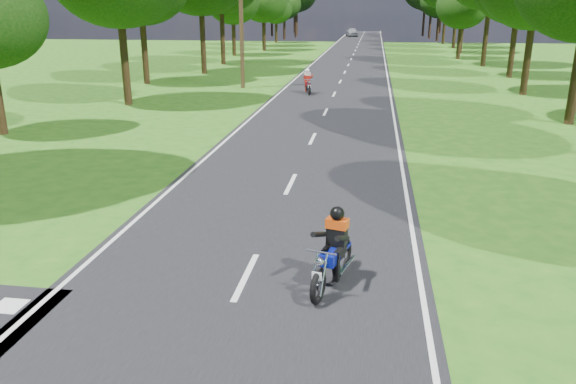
# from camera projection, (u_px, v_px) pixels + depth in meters

# --- Properties ---
(ground) EXTENTS (160.00, 160.00, 0.00)m
(ground) POSITION_uv_depth(u_px,v_px,m) (218.00, 335.00, 8.87)
(ground) COLOR #245914
(ground) RESTS_ON ground
(main_road) EXTENTS (7.00, 140.00, 0.02)m
(main_road) POSITION_uv_depth(u_px,v_px,m) (351.00, 59.00, 55.83)
(main_road) COLOR black
(main_road) RESTS_ON ground
(road_markings) EXTENTS (7.40, 140.00, 0.01)m
(road_markings) POSITION_uv_depth(u_px,v_px,m) (349.00, 61.00, 54.09)
(road_markings) COLOR silver
(road_markings) RESTS_ON main_road
(telegraph_pole) EXTENTS (1.20, 0.26, 8.00)m
(telegraph_pole) POSITION_uv_depth(u_px,v_px,m) (241.00, 22.00, 34.74)
(telegraph_pole) COLOR #382616
(telegraph_pole) RESTS_ON ground
(rider_near_blue) EXTENTS (1.04, 1.87, 1.48)m
(rider_near_blue) POSITION_uv_depth(u_px,v_px,m) (333.00, 248.00, 10.21)
(rider_near_blue) COLOR #0D1A99
(rider_near_blue) RESTS_ON main_road
(rider_far_red) EXTENTS (0.99, 1.84, 1.46)m
(rider_far_red) POSITION_uv_depth(u_px,v_px,m) (308.00, 81.00, 33.35)
(rider_far_red) COLOR #B30D29
(rider_far_red) RESTS_ON main_road
(distant_car) EXTENTS (2.63, 4.73, 1.52)m
(distant_car) POSITION_uv_depth(u_px,v_px,m) (352.00, 32.00, 98.69)
(distant_car) COLOR #ADB0B5
(distant_car) RESTS_ON main_road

